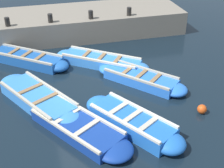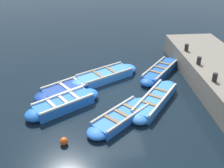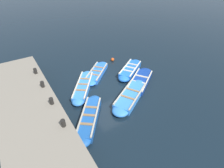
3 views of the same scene
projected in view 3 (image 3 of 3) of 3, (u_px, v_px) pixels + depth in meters
ground_plane at (110, 87)px, 11.54m from camera, size 120.00×120.00×0.00m
boat_bow_out at (83, 86)px, 11.26m from camera, size 2.79×3.40×0.41m
boat_far_corner at (89, 118)px, 9.02m from camera, size 2.76×3.24×0.43m
boat_centre at (130, 96)px, 10.45m from camera, size 3.68×2.67×0.43m
boat_end_of_row at (97, 73)px, 12.64m from camera, size 2.99×2.80×0.38m
boat_mid_row at (140, 81)px, 11.79m from camera, size 3.56×2.82×0.36m
boat_stern_in at (130, 70)px, 12.89m from camera, size 3.18×2.43×0.47m
quay_wall at (29, 109)px, 9.08m from camera, size 2.83×10.30×1.02m
bollard_north at (63, 123)px, 7.41m from camera, size 0.20×0.20×0.35m
bollard_mid_north at (51, 101)px, 8.57m from camera, size 0.20×0.20×0.35m
bollard_mid_south at (42, 84)px, 9.72m from camera, size 0.20×0.20×0.35m
bollard_south at (35, 71)px, 10.87m from camera, size 0.20×0.20×0.35m
buoy_orange_near at (113, 60)px, 14.37m from camera, size 0.28×0.28×0.28m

